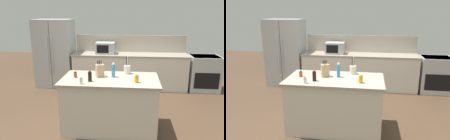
# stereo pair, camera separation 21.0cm
# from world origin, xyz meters

# --- Properties ---
(ground_plane) EXTENTS (14.00, 14.00, 0.00)m
(ground_plane) POSITION_xyz_m (0.00, 0.00, 0.00)
(ground_plane) COLOR #473323
(back_counter_run) EXTENTS (3.05, 0.66, 0.94)m
(back_counter_run) POSITION_xyz_m (0.30, 2.20, 0.47)
(back_counter_run) COLOR beige
(back_counter_run) RESTS_ON ground_plane
(wall_backsplash) EXTENTS (3.01, 0.03, 0.46)m
(wall_backsplash) POSITION_xyz_m (0.30, 2.52, 1.17)
(wall_backsplash) COLOR #B2A899
(wall_backsplash) RESTS_ON back_counter_run
(kitchen_island) EXTENTS (1.64, 0.89, 0.94)m
(kitchen_island) POSITION_xyz_m (0.00, 0.00, 0.47)
(kitchen_island) COLOR beige
(kitchen_island) RESTS_ON ground_plane
(refrigerator) EXTENTS (0.99, 0.75, 1.83)m
(refrigerator) POSITION_xyz_m (-1.76, 2.25, 0.92)
(refrigerator) COLOR #ADB2B7
(refrigerator) RESTS_ON ground_plane
(range_oven) EXTENTS (0.76, 0.65, 0.92)m
(range_oven) POSITION_xyz_m (2.24, 2.20, 0.47)
(range_oven) COLOR #ADB2B7
(range_oven) RESTS_ON ground_plane
(microwave) EXTENTS (0.50, 0.39, 0.30)m
(microwave) POSITION_xyz_m (-0.36, 2.20, 1.09)
(microwave) COLOR #ADB2B7
(microwave) RESTS_ON back_counter_run
(knife_block) EXTENTS (0.16, 0.15, 0.29)m
(knife_block) POSITION_xyz_m (-0.18, 0.07, 1.05)
(knife_block) COLOR tan
(knife_block) RESTS_ON kitchen_island
(utensil_crock) EXTENTS (0.12, 0.12, 0.32)m
(utensil_crock) POSITION_xyz_m (0.28, 0.31, 1.02)
(utensil_crock) COLOR beige
(utensil_crock) RESTS_ON kitchen_island
(soy_sauce_bottle) EXTENTS (0.06, 0.06, 0.18)m
(soy_sauce_bottle) POSITION_xyz_m (-0.31, -0.20, 1.02)
(soy_sauce_bottle) COLOR black
(soy_sauce_bottle) RESTS_ON kitchen_island
(honey_jar) EXTENTS (0.07, 0.07, 0.14)m
(honey_jar) POSITION_xyz_m (0.44, -0.18, 1.00)
(honey_jar) COLOR gold
(honey_jar) RESTS_ON kitchen_island
(spice_jar_paprika) EXTENTS (0.06, 0.06, 0.10)m
(spice_jar_paprika) POSITION_xyz_m (-0.60, -0.00, 0.99)
(spice_jar_paprika) COLOR #B73D1E
(spice_jar_paprika) RESTS_ON kitchen_island
(dish_soap_bottle) EXTENTS (0.06, 0.06, 0.25)m
(dish_soap_bottle) POSITION_xyz_m (0.05, 0.08, 1.06)
(dish_soap_bottle) COLOR #3384BC
(dish_soap_bottle) RESTS_ON kitchen_island
(salt_shaker) EXTENTS (0.05, 0.05, 0.12)m
(salt_shaker) POSITION_xyz_m (-0.42, -0.35, 1.00)
(salt_shaker) COLOR silver
(salt_shaker) RESTS_ON kitchen_island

